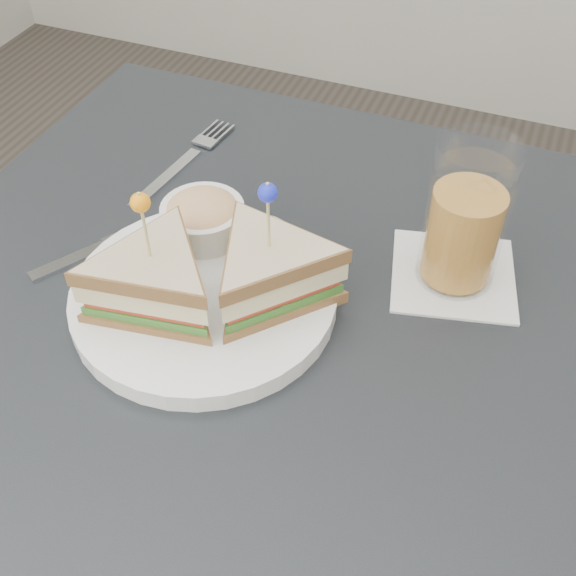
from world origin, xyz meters
The scene contains 5 objects.
table centered at (0.00, 0.00, 0.67)m, with size 0.80×0.80×0.75m.
plate_meal centered at (-0.07, 0.01, 0.79)m, with size 0.33×0.33×0.15m.
cutlery_fork centered at (-0.20, 0.22, 0.75)m, with size 0.05×0.20×0.01m.
cutlery_knife centered at (-0.20, 0.05, 0.75)m, with size 0.12×0.18×0.01m.
drink_set centered at (0.14, 0.13, 0.82)m, with size 0.15×0.15×0.16m.
Camera 1 is at (0.18, -0.42, 1.26)m, focal length 45.00 mm.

